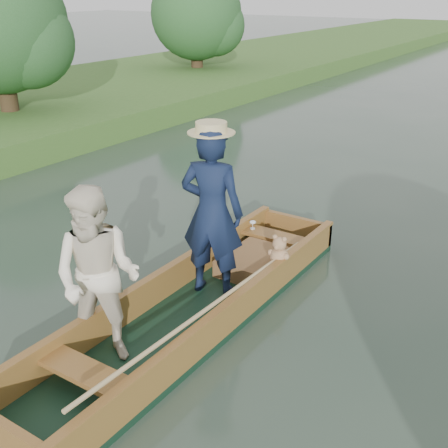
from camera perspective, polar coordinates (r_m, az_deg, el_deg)
The scene contains 2 objects.
ground at distance 6.41m, azimuth -3.01°, elevation -9.60°, with size 120.00×120.00×0.00m, color #283D30.
punt at distance 6.00m, azimuth -5.08°, elevation -4.30°, with size 1.38×5.00×2.11m.
Camera 1 is at (3.25, -4.30, 3.47)m, focal length 45.00 mm.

